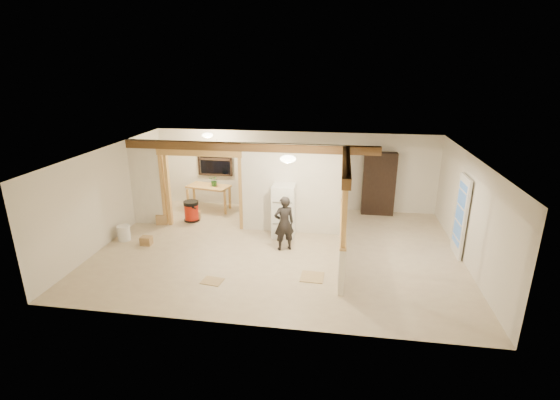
% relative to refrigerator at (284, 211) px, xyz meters
% --- Properties ---
extents(floor, '(9.00, 6.50, 0.01)m').
position_rel_refrigerator_xyz_m(floor, '(-0.02, -0.85, -0.74)').
color(floor, beige).
rests_on(floor, ground).
extents(ceiling, '(9.00, 6.50, 0.01)m').
position_rel_refrigerator_xyz_m(ceiling, '(-0.02, -0.85, 1.77)').
color(ceiling, white).
extents(wall_back, '(9.00, 0.01, 2.50)m').
position_rel_refrigerator_xyz_m(wall_back, '(-0.02, 2.40, 0.52)').
color(wall_back, beige).
rests_on(wall_back, floor).
extents(wall_front, '(9.00, 0.01, 2.50)m').
position_rel_refrigerator_xyz_m(wall_front, '(-0.02, -4.10, 0.52)').
color(wall_front, beige).
rests_on(wall_front, floor).
extents(wall_left, '(0.01, 6.50, 2.50)m').
position_rel_refrigerator_xyz_m(wall_left, '(-4.52, -0.85, 0.52)').
color(wall_left, beige).
rests_on(wall_left, floor).
extents(wall_right, '(0.01, 6.50, 2.50)m').
position_rel_refrigerator_xyz_m(wall_right, '(4.48, -0.85, 0.52)').
color(wall_right, beige).
rests_on(wall_right, floor).
extents(partition_left_stub, '(0.90, 0.12, 2.50)m').
position_rel_refrigerator_xyz_m(partition_left_stub, '(-4.07, 0.35, 0.52)').
color(partition_left_stub, white).
rests_on(partition_left_stub, floor).
extents(partition_center, '(2.80, 0.12, 2.50)m').
position_rel_refrigerator_xyz_m(partition_center, '(0.18, 0.35, 0.52)').
color(partition_center, white).
rests_on(partition_center, floor).
extents(doorway_frame, '(2.46, 0.14, 2.20)m').
position_rel_refrigerator_xyz_m(doorway_frame, '(-2.42, 0.35, 0.37)').
color(doorway_frame, tan).
rests_on(doorway_frame, floor).
extents(header_beam_back, '(7.00, 0.18, 0.22)m').
position_rel_refrigerator_xyz_m(header_beam_back, '(-1.02, 0.35, 1.65)').
color(header_beam_back, brown).
rests_on(header_beam_back, ceiling).
extents(header_beam_right, '(0.18, 3.30, 0.22)m').
position_rel_refrigerator_xyz_m(header_beam_right, '(1.58, -1.25, 1.65)').
color(header_beam_right, brown).
rests_on(header_beam_right, ceiling).
extents(pony_wall, '(0.12, 3.20, 1.00)m').
position_rel_refrigerator_xyz_m(pony_wall, '(1.58, -1.25, -0.23)').
color(pony_wall, white).
rests_on(pony_wall, floor).
extents(stud_partition, '(0.14, 3.20, 1.32)m').
position_rel_refrigerator_xyz_m(stud_partition, '(1.58, -1.25, 0.93)').
color(stud_partition, tan).
rests_on(stud_partition, pony_wall).
extents(window_back, '(1.12, 0.10, 1.10)m').
position_rel_refrigerator_xyz_m(window_back, '(-2.62, 2.32, 0.82)').
color(window_back, black).
rests_on(window_back, wall_back).
extents(french_door, '(0.12, 0.86, 2.00)m').
position_rel_refrigerator_xyz_m(french_door, '(4.40, -0.45, 0.27)').
color(french_door, white).
rests_on(french_door, floor).
extents(ceiling_dome_main, '(0.36, 0.36, 0.16)m').
position_rel_refrigerator_xyz_m(ceiling_dome_main, '(0.28, -1.35, 1.75)').
color(ceiling_dome_main, '#FFEABF').
rests_on(ceiling_dome_main, ceiling).
extents(ceiling_dome_util, '(0.32, 0.32, 0.14)m').
position_rel_refrigerator_xyz_m(ceiling_dome_util, '(-2.52, 1.45, 1.75)').
color(ceiling_dome_util, '#FFEABF').
rests_on(ceiling_dome_util, ceiling).
extents(hanging_bulb, '(0.07, 0.07, 0.07)m').
position_rel_refrigerator_xyz_m(hanging_bulb, '(-2.02, 0.75, 1.45)').
color(hanging_bulb, '#FFD88C').
rests_on(hanging_bulb, ceiling).
extents(refrigerator, '(0.60, 0.58, 1.46)m').
position_rel_refrigerator_xyz_m(refrigerator, '(0.00, 0.00, 0.00)').
color(refrigerator, silver).
rests_on(refrigerator, floor).
extents(woman, '(0.61, 0.52, 1.42)m').
position_rel_refrigerator_xyz_m(woman, '(0.13, -0.84, -0.02)').
color(woman, black).
rests_on(woman, floor).
extents(work_table, '(1.43, 0.92, 0.83)m').
position_rel_refrigerator_xyz_m(work_table, '(-2.66, 1.68, -0.31)').
color(work_table, tan).
rests_on(work_table, floor).
extents(potted_plant, '(0.39, 0.36, 0.34)m').
position_rel_refrigerator_xyz_m(potted_plant, '(-2.46, 1.68, 0.27)').
color(potted_plant, '#2F5E29').
rests_on(potted_plant, work_table).
extents(shop_vac, '(0.63, 0.63, 0.63)m').
position_rel_refrigerator_xyz_m(shop_vac, '(-2.91, 0.71, -0.42)').
color(shop_vac, '#B41E0D').
rests_on(shop_vac, floor).
extents(bookshelf, '(0.98, 0.33, 1.97)m').
position_rel_refrigerator_xyz_m(bookshelf, '(2.66, 2.17, 0.25)').
color(bookshelf, black).
rests_on(bookshelf, floor).
extents(bucket, '(0.33, 0.33, 0.42)m').
position_rel_refrigerator_xyz_m(bucket, '(-4.20, -0.93, -0.52)').
color(bucket, silver).
rests_on(bucket, floor).
extents(box_util_a, '(0.39, 0.35, 0.28)m').
position_rel_refrigerator_xyz_m(box_util_a, '(-2.86, 0.82, -0.59)').
color(box_util_a, '#A57F50').
rests_on(box_util_a, floor).
extents(box_util_b, '(0.39, 0.39, 0.30)m').
position_rel_refrigerator_xyz_m(box_util_b, '(-3.70, 0.38, -0.58)').
color(box_util_b, '#A57F50').
rests_on(box_util_b, floor).
extents(box_front, '(0.28, 0.23, 0.23)m').
position_rel_refrigerator_xyz_m(box_front, '(-3.48, -1.11, -0.62)').
color(box_front, '#A57F50').
rests_on(box_front, floor).
extents(floor_panel_near, '(0.52, 0.52, 0.02)m').
position_rel_refrigerator_xyz_m(floor_panel_near, '(0.95, -2.18, -0.72)').
color(floor_panel_near, tan).
rests_on(floor_panel_near, floor).
extents(floor_panel_far, '(0.49, 0.41, 0.01)m').
position_rel_refrigerator_xyz_m(floor_panel_far, '(-1.19, -2.68, -0.72)').
color(floor_panel_far, tan).
rests_on(floor_panel_far, floor).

